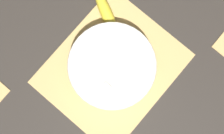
{
  "coord_description": "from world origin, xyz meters",
  "views": [
    {
      "loc": [
        -0.1,
        -0.09,
        0.98
      ],
      "look_at": [
        0.0,
        0.0,
        0.04
      ],
      "focal_mm": 50.0,
      "sensor_mm": 36.0,
      "label": 1
    }
  ],
  "objects": [
    {
      "name": "fruit_salad_bowl",
      "position": [
        0.0,
        -0.0,
        0.05
      ],
      "size": [
        0.27,
        0.27,
        0.08
      ],
      "color": "silver",
      "rests_on": "bamboo_mat_center"
    },
    {
      "name": "ground_plane",
      "position": [
        0.0,
        0.0,
        0.0
      ],
      "size": [
        6.0,
        6.0,
        0.0
      ],
      "primitive_type": "plane",
      "color": "#2D2823"
    },
    {
      "name": "bamboo_mat_center",
      "position": [
        0.0,
        0.0,
        0.0
      ],
      "size": [
        0.41,
        0.35,
        0.01
      ],
      "color": "tan",
      "rests_on": "ground_plane"
    },
    {
      "name": "whole_banana",
      "position": [
        0.12,
        0.13,
        0.03
      ],
      "size": [
        0.11,
        0.18,
        0.04
      ],
      "color": "yellow",
      "rests_on": "bamboo_mat_center"
    }
  ]
}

